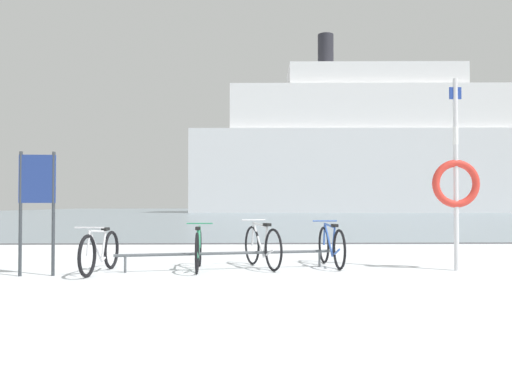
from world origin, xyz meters
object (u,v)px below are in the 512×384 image
bicycle_1 (198,249)px  bicycle_3 (331,246)px  rescue_post (456,180)px  bicycle_2 (262,246)px  info_sign (37,192)px  bicycle_0 (100,252)px  ferry_ship (380,152)px

bicycle_1 → bicycle_3: (2.33, 0.46, 0.01)m
bicycle_3 → rescue_post: size_ratio=0.53×
bicycle_2 → rescue_post: 3.48m
bicycle_1 → info_sign: (-2.45, -0.69, 0.95)m
bicycle_3 → bicycle_0: bearing=-168.2°
info_sign → rescue_post: rescue_post is taller
bicycle_1 → ferry_ship: bearing=72.5°
bicycle_0 → ferry_ship: size_ratio=0.03×
bicycle_0 → rescue_post: bearing=1.7°
bicycle_2 → rescue_post: size_ratio=0.50×
bicycle_0 → info_sign: (-0.89, -0.33, 0.96)m
info_sign → bicycle_1: bearing=15.6°
bicycle_1 → bicycle_2: 1.12m
bicycle_0 → bicycle_1: bearing=12.9°
rescue_post → bicycle_2: bearing=172.0°
bicycle_3 → info_sign: info_sign is taller
ferry_ship → bicycle_2: bearing=-106.6°
rescue_post → bicycle_0: bearing=-178.3°
bicycle_1 → bicycle_2: (1.09, 0.28, 0.02)m
bicycle_2 → ferry_ship: 62.64m
bicycle_2 → rescue_post: rescue_post is taller
bicycle_0 → bicycle_1: (1.56, 0.36, 0.01)m
bicycle_2 → bicycle_3: bicycle_2 is taller
bicycle_0 → bicycle_1: size_ratio=1.02×
rescue_post → info_sign: bearing=-175.7°
bicycle_0 → info_sign: 1.35m
info_sign → rescue_post: bearing=4.3°
bicycle_1 → bicycle_2: size_ratio=1.02×
ferry_ship → rescue_post: bearing=-103.6°
bicycle_0 → bicycle_3: bearing=11.8°
bicycle_2 → bicycle_0: bearing=-166.5°
bicycle_1 → bicycle_3: 2.38m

